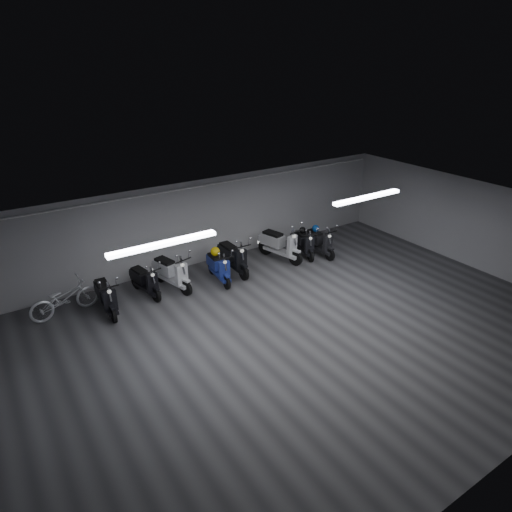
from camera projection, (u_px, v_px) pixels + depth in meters
floor at (300, 331)px, 11.23m from camera, size 14.00×10.00×0.01m
ceiling at (305, 227)px, 10.06m from camera, size 14.00×10.00×0.01m
back_wall at (206, 221)px, 14.45m from camera, size 14.00×0.01×2.80m
front_wall at (507, 411)px, 6.84m from camera, size 14.00×0.01×2.80m
right_wall at (476, 225)px, 14.12m from camera, size 0.01×10.00×2.80m
fluor_strip_left at (163, 244)px, 9.36m from camera, size 2.40×0.18×0.08m
fluor_strip_right at (367, 197)px, 12.34m from camera, size 2.40×0.18×0.08m
conduit at (206, 185)px, 13.88m from camera, size 13.60×0.05×0.05m
scooter_0 at (105, 292)px, 11.79m from camera, size 0.61×1.71×1.26m
scooter_1 at (145, 277)px, 12.66m from camera, size 0.83×1.67×1.19m
scooter_2 at (171, 268)px, 12.99m from camera, size 1.06×1.93×1.37m
scooter_4 at (219, 263)px, 13.43m from camera, size 0.68×1.68×1.22m
scooter_5 at (233, 253)px, 13.95m from camera, size 0.63×1.85×1.38m
scooter_6 at (280, 240)px, 14.79m from camera, size 1.13×2.07×1.46m
scooter_8 at (305, 239)px, 15.16m from camera, size 0.93×1.68×1.19m
scooter_9 at (320, 238)px, 15.21m from camera, size 0.56×1.67×1.24m
bicycle at (63, 295)px, 11.74m from camera, size 1.87×0.87×1.16m
helmet_0 at (316, 228)px, 15.27m from camera, size 0.25×0.25×0.25m
helmet_1 at (215, 252)px, 13.49m from camera, size 0.29×0.29×0.29m
helmet_2 at (302, 230)px, 15.25m from camera, size 0.23×0.23×0.23m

